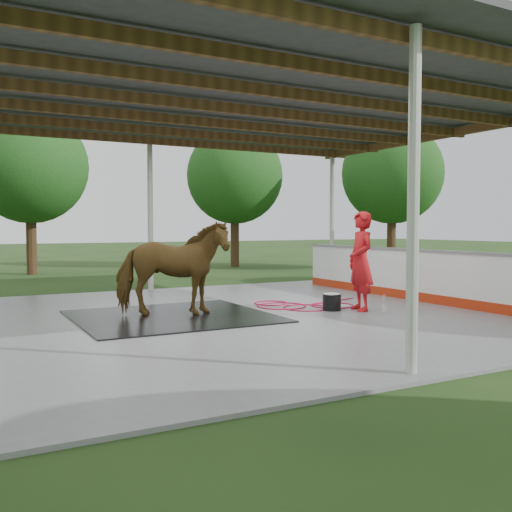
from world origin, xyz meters
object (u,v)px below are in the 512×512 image
horse (172,268)px  handler (361,261)px  wash_bucket (332,302)px  dasher_board (416,276)px

horse → handler: 3.67m
horse → wash_bucket: (3.05, -0.71, -0.72)m
horse → wash_bucket: 3.21m
dasher_board → horse: horse is taller
handler → wash_bucket: 0.98m
dasher_board → horse: size_ratio=3.91×
handler → horse: bearing=-93.2°
horse → handler: (3.53, -0.99, 0.08)m
horse → handler: size_ratio=1.05×
dasher_board → handler: bearing=-162.8°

